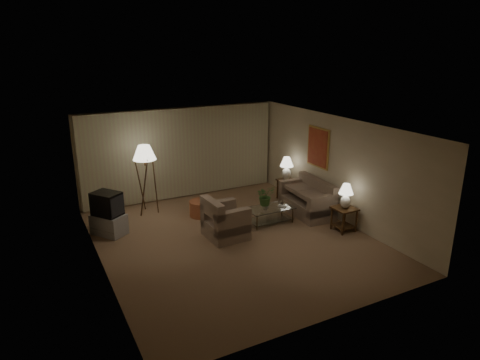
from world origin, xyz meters
The scene contains 16 objects.
ground centered at (0.00, 0.00, 0.00)m, with size 7.00×7.00×0.00m, color olive.
room_shell centered at (0.02, 1.51, 1.75)m, with size 6.04×7.02×2.72m.
sofa centered at (2.50, 0.56, 0.37)m, with size 1.79×1.06×0.75m.
armchair centered at (-0.11, 0.22, 0.39)m, with size 1.01×0.96×0.79m.
side_table_near centered at (2.65, -0.79, 0.41)m, with size 0.52×0.52×0.60m.
side_table_far centered at (2.65, 1.81, 0.40)m, with size 0.49×0.41×0.60m.
table_lamp_near centered at (2.65, -0.79, 0.96)m, with size 0.36×0.36×0.62m.
table_lamp_far centered at (2.65, 1.81, 1.00)m, with size 0.40×0.40×0.68m.
coffee_table centered at (1.28, 0.46, 0.28)m, with size 1.20×0.66×0.41m.
tv_cabinet centered at (-2.55, 1.69, 0.25)m, with size 0.87×0.95×0.50m, color #ADADB0.
crt_tv centered at (-2.55, 1.69, 0.78)m, with size 0.77×0.81×0.57m, color black.
floor_lamp centered at (-1.33, 2.61, 0.99)m, with size 0.61×0.61×1.89m.
ottoman centered at (-0.11, 1.73, 0.21)m, with size 0.63×0.63×0.42m, color #AE533A.
vase centered at (1.13, 0.46, 0.50)m, with size 0.16×0.16×0.17m, color silver.
flowers centered at (1.13, 0.46, 0.84)m, with size 0.46×0.40×0.52m, color #427132.
book centered at (1.53, 0.36, 0.42)m, with size 0.15×0.21×0.02m, color olive.
Camera 1 is at (-4.12, -8.27, 4.41)m, focal length 32.00 mm.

